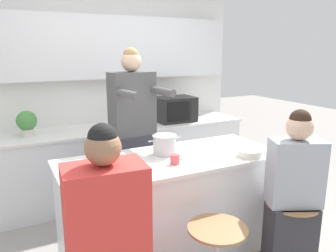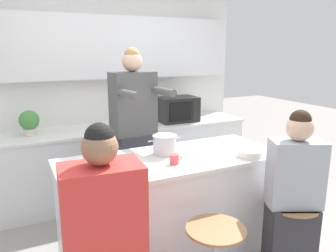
{
  "view_description": "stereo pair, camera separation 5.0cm",
  "coord_description": "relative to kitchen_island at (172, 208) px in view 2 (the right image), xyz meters",
  "views": [
    {
      "loc": [
        -1.21,
        -2.28,
        1.79
      ],
      "look_at": [
        0.0,
        0.08,
        1.18
      ],
      "focal_mm": 35.0,
      "sensor_mm": 36.0,
      "label": 1
    },
    {
      "loc": [
        -1.16,
        -2.3,
        1.79
      ],
      "look_at": [
        0.0,
        0.08,
        1.18
      ],
      "focal_mm": 35.0,
      "sensor_mm": 36.0,
      "label": 2
    }
  ],
  "objects": [
    {
      "name": "wall_back",
      "position": [
        0.0,
        1.77,
        1.07
      ],
      "size": [
        3.56,
        0.22,
        2.7
      ],
      "color": "silver",
      "rests_on": "ground_plane"
    },
    {
      "name": "back_counter",
      "position": [
        0.0,
        1.45,
        -0.02
      ],
      "size": [
        3.3,
        0.66,
        0.89
      ],
      "color": "silver",
      "rests_on": "ground_plane"
    },
    {
      "name": "kitchen_island",
      "position": [
        0.0,
        0.0,
        0.0
      ],
      "size": [
        1.86,
        0.78,
        0.93
      ],
      "color": "black",
      "rests_on": "ground_plane"
    },
    {
      "name": "bar_stool_rightmost",
      "position": [
        0.74,
        -0.62,
        -0.1
      ],
      "size": [
        0.41,
        0.41,
        0.63
      ],
      "color": "#997047",
      "rests_on": "ground_plane"
    },
    {
      "name": "person_cooking",
      "position": [
        -0.07,
        0.7,
        0.44
      ],
      "size": [
        0.49,
        0.6,
        1.82
      ],
      "rotation": [
        0.0,
        0.0,
        0.11
      ],
      "color": "#383842",
      "rests_on": "ground_plane"
    },
    {
      "name": "person_wrapped_blanket",
      "position": [
        -0.75,
        -0.64,
        0.2
      ],
      "size": [
        0.47,
        0.32,
        1.42
      ],
      "rotation": [
        0.0,
        0.0,
        -0.08
      ],
      "color": "red",
      "rests_on": "ground_plane"
    },
    {
      "name": "person_seated_near",
      "position": [
        0.72,
        -0.64,
        0.16
      ],
      "size": [
        0.45,
        0.39,
        1.37
      ],
      "rotation": [
        0.0,
        0.0,
        -0.44
      ],
      "color": "#333338",
      "rests_on": "ground_plane"
    },
    {
      "name": "cooking_pot",
      "position": [
        -0.02,
        0.1,
        0.54
      ],
      "size": [
        0.3,
        0.21,
        0.17
      ],
      "color": "#B7BABC",
      "rests_on": "kitchen_island"
    },
    {
      "name": "fruit_bowl",
      "position": [
        0.59,
        -0.27,
        0.49
      ],
      "size": [
        0.21,
        0.21,
        0.06
      ],
      "color": "silver",
      "rests_on": "kitchen_island"
    },
    {
      "name": "mixing_bowl_steel",
      "position": [
        -0.72,
        -0.2,
        0.49
      ],
      "size": [
        0.2,
        0.2,
        0.06
      ],
      "color": "#B7BABC",
      "rests_on": "kitchen_island"
    },
    {
      "name": "coffee_cup_near",
      "position": [
        -0.06,
        -0.15,
        0.5
      ],
      "size": [
        0.11,
        0.07,
        0.08
      ],
      "color": "#DB4C51",
      "rests_on": "kitchen_island"
    },
    {
      "name": "microwave",
      "position": [
        0.78,
        1.41,
        0.58
      ],
      "size": [
        0.5,
        0.37,
        0.32
      ],
      "color": "black",
      "rests_on": "back_counter"
    },
    {
      "name": "potted_plant",
      "position": [
        -1.0,
        1.45,
        0.57
      ],
      "size": [
        0.21,
        0.21,
        0.28
      ],
      "color": "beige",
      "rests_on": "back_counter"
    }
  ]
}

